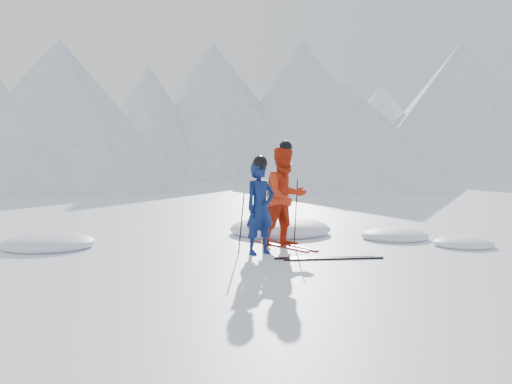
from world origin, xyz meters
name	(u,v)px	position (x,y,z in m)	size (l,w,h in m)	color
ground	(345,252)	(0.00, 0.00, 0.00)	(160.00, 160.00, 0.00)	white
mountain_range	(182,101)	(5.71, 35.31, 6.72)	(106.15, 62.94, 15.53)	#B2BCD1
skier_blue	(260,208)	(-1.50, 0.39, 0.82)	(0.60, 0.39, 1.64)	#0D1D50
skier_red	(285,197)	(-0.71, 1.05, 0.97)	(0.94, 0.73, 1.94)	red
pole_blue_left	(241,223)	(-1.80, 0.54, 0.55)	(0.02, 0.02, 1.09)	black
pole_blue_right	(268,221)	(-1.25, 0.64, 0.55)	(0.02, 0.02, 1.09)	black
pole_red_left	(266,213)	(-1.01, 1.30, 0.65)	(0.02, 0.02, 1.29)	black
pole_red_right	(296,212)	(-0.41, 1.20, 0.65)	(0.02, 0.02, 1.29)	black
ski_worn_left	(280,246)	(-0.83, 1.05, 0.01)	(0.09, 1.70, 0.03)	black
ski_worn_right	(291,245)	(-0.59, 1.05, 0.01)	(0.09, 1.70, 0.03)	black
ski_loose_a	(324,258)	(-0.66, -0.43, 0.01)	(0.09, 1.70, 0.03)	black
ski_loose_b	(334,259)	(-0.56, -0.58, 0.01)	(0.09, 1.70, 0.03)	black
snow_lumps	(258,238)	(-0.77, 2.31, 0.00)	(8.94, 4.75, 0.51)	white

